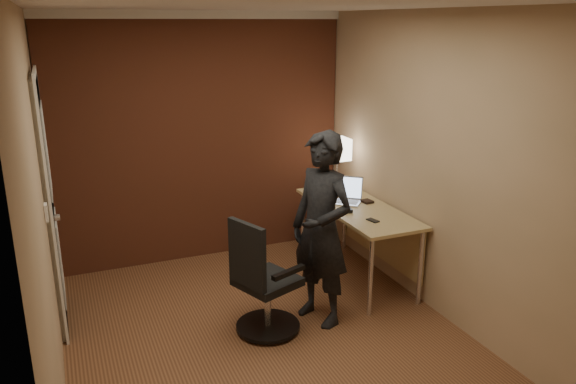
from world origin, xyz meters
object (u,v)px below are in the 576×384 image
object	(u,v)px
mouse	(348,210)
phone	(373,220)
person	(322,230)
desk	(364,218)
wallet	(367,201)
laptop	(344,195)
desk_lamp	(337,150)
office_chair	(262,285)

from	to	relation	value
mouse	phone	distance (m)	0.31
person	desk	bearing A→B (deg)	107.28
wallet	phone	bearing A→B (deg)	-115.00
phone	person	xyz separation A→B (m)	(-0.59, -0.18, 0.06)
mouse	phone	size ratio (longest dim) A/B	0.87
laptop	person	world-z (taller)	person
mouse	person	xyz separation A→B (m)	(-0.51, -0.48, 0.05)
desk_lamp	mouse	world-z (taller)	desk_lamp
laptop	phone	size ratio (longest dim) A/B	3.64
person	office_chair	bearing A→B (deg)	-108.88
laptop	mouse	size ratio (longest dim) A/B	4.19
laptop	office_chair	bearing A→B (deg)	-145.07
desk_lamp	office_chair	bearing A→B (deg)	-136.82
desk_lamp	phone	world-z (taller)	desk_lamp
desk_lamp	office_chair	distance (m)	1.89
mouse	office_chair	size ratio (longest dim) A/B	0.11
laptop	mouse	bearing A→B (deg)	-111.55
wallet	person	size ratio (longest dim) A/B	0.07
desk	mouse	xyz separation A→B (m)	(-0.23, -0.11, 0.14)
wallet	office_chair	world-z (taller)	office_chair
desk	wallet	distance (m)	0.17
laptop	wallet	bearing A→B (deg)	-35.17
laptop	wallet	distance (m)	0.23
mouse	wallet	bearing A→B (deg)	42.52
mouse	phone	world-z (taller)	mouse
phone	wallet	world-z (taller)	wallet
wallet	office_chair	distance (m)	1.53
desk	office_chair	world-z (taller)	office_chair
desk_lamp	wallet	world-z (taller)	desk_lamp
laptop	wallet	xyz separation A→B (m)	(0.18, -0.13, -0.05)
laptop	office_chair	xyz separation A→B (m)	(-1.15, -0.80, -0.37)
wallet	desk	bearing A→B (deg)	-136.32
wallet	desk_lamp	bearing A→B (deg)	96.83
desk_lamp	wallet	bearing A→B (deg)	-83.17
mouse	phone	xyz separation A→B (m)	(0.08, -0.30, -0.01)
phone	desk	bearing A→B (deg)	56.45
phone	office_chair	xyz separation A→B (m)	(-1.11, -0.21, -0.31)
person	phone	bearing A→B (deg)	86.06
desk_lamp	mouse	bearing A→B (deg)	-109.09
desk	mouse	size ratio (longest dim) A/B	15.00
wallet	mouse	bearing A→B (deg)	-150.02
phone	person	distance (m)	0.62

